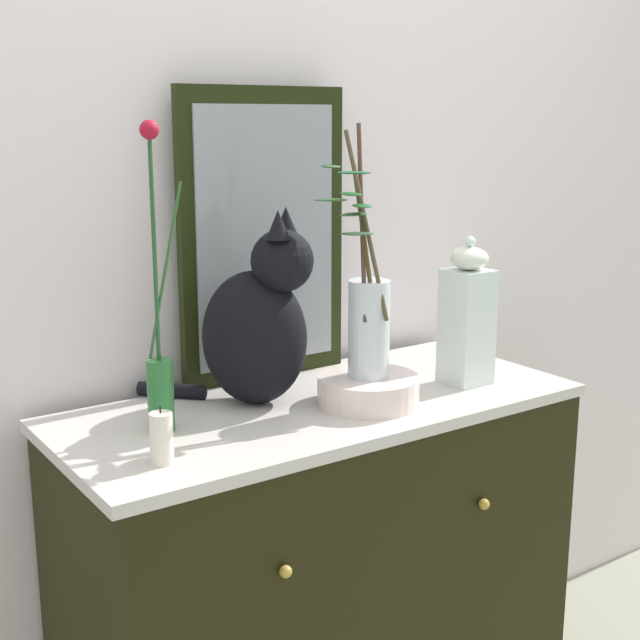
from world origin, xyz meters
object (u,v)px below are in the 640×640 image
object	(u,v)px
mirror_leaning	(263,237)
bowl_porcelain	(368,390)
vase_slim_green	(159,359)
candle_pillar	(162,438)
vase_glass_clear	(368,317)
sideboard	(320,599)
cat_sitting	(258,324)
jar_lidded_porcelain	(467,317)

from	to	relation	value
mirror_leaning	bowl_porcelain	bearing A→B (deg)	-75.18
vase_slim_green	candle_pillar	xyz separation A→B (m)	(-0.07, -0.15, -0.10)
bowl_porcelain	vase_glass_clear	bearing A→B (deg)	-172.76
sideboard	bowl_porcelain	distance (m)	0.52
sideboard	mirror_leaning	size ratio (longest dim) A/B	1.71
cat_sitting	candle_pillar	xyz separation A→B (m)	(-0.31, -0.19, -0.13)
sideboard	mirror_leaning	world-z (taller)	mirror_leaning
bowl_porcelain	sideboard	bearing A→B (deg)	136.02
mirror_leaning	jar_lidded_porcelain	size ratio (longest dim) A/B	1.96
mirror_leaning	vase_slim_green	distance (m)	0.45
mirror_leaning	vase_glass_clear	world-z (taller)	mirror_leaning
sideboard	vase_glass_clear	distance (m)	0.67
candle_pillar	cat_sitting	bearing A→B (deg)	31.36
cat_sitting	vase_glass_clear	world-z (taller)	vase_glass_clear
cat_sitting	bowl_porcelain	bearing A→B (deg)	-36.03
bowl_porcelain	jar_lidded_porcelain	xyz separation A→B (m)	(0.28, -0.00, 0.12)
bowl_porcelain	vase_glass_clear	size ratio (longest dim) A/B	0.42
mirror_leaning	vase_glass_clear	bearing A→B (deg)	-76.03
jar_lidded_porcelain	candle_pillar	world-z (taller)	jar_lidded_porcelain
vase_slim_green	cat_sitting	bearing A→B (deg)	8.83
bowl_porcelain	candle_pillar	bearing A→B (deg)	-173.76
bowl_porcelain	vase_glass_clear	distance (m)	0.16
sideboard	vase_glass_clear	bearing A→B (deg)	-46.02
sideboard	candle_pillar	xyz separation A→B (m)	(-0.43, -0.13, 0.52)
sideboard	candle_pillar	world-z (taller)	candle_pillar
mirror_leaning	vase_slim_green	bearing A→B (deg)	-150.65
vase_glass_clear	bowl_porcelain	bearing A→B (deg)	7.24
mirror_leaning	jar_lidded_porcelain	world-z (taller)	mirror_leaning
cat_sitting	vase_slim_green	distance (m)	0.25
cat_sitting	vase_glass_clear	size ratio (longest dim) A/B	0.80
vase_glass_clear	jar_lidded_porcelain	distance (m)	0.29
bowl_porcelain	cat_sitting	bearing A→B (deg)	143.97
vase_slim_green	bowl_porcelain	distance (m)	0.46
vase_slim_green	jar_lidded_porcelain	bearing A→B (deg)	-8.18
mirror_leaning	cat_sitting	distance (m)	0.25
vase_glass_clear	vase_slim_green	bearing A→B (deg)	166.93
mirror_leaning	candle_pillar	world-z (taller)	mirror_leaning
bowl_porcelain	jar_lidded_porcelain	size ratio (longest dim) A/B	0.64
candle_pillar	sideboard	bearing A→B (deg)	16.59
mirror_leaning	vase_glass_clear	distance (m)	0.34
sideboard	bowl_porcelain	world-z (taller)	bowl_porcelain
mirror_leaning	candle_pillar	xyz separation A→B (m)	(-0.42, -0.35, -0.29)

